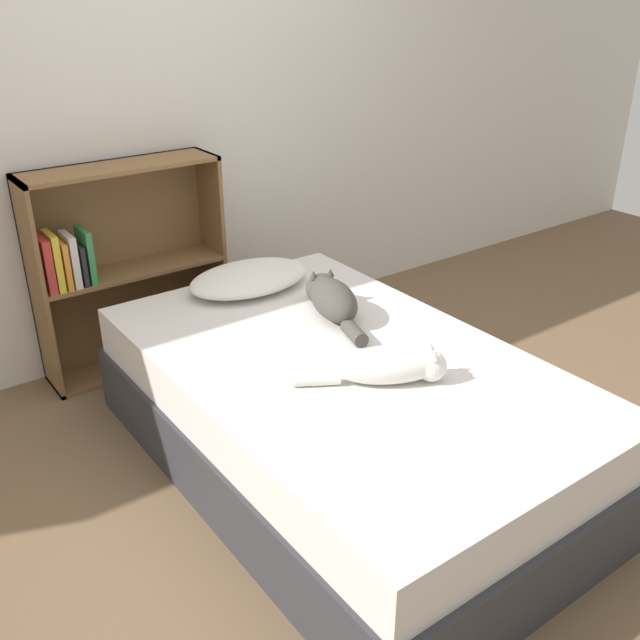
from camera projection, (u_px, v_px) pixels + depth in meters
name	position (u px, v px, depth m)	size (l,w,h in m)	color
ground_plane	(342.00, 464.00, 2.90)	(8.00, 8.00, 0.00)	brown
wall_back	(160.00, 101.00, 3.40)	(8.00, 0.06, 2.50)	silver
bed	(342.00, 414.00, 2.79)	(1.22, 1.99, 0.49)	#333338
pillow	(249.00, 278.00, 3.26)	(0.58, 0.38, 0.10)	white
cat_light	(393.00, 368.00, 2.50)	(0.49, 0.34, 0.14)	white
cat_dark	(332.00, 299.00, 2.99)	(0.25, 0.50, 0.16)	#47423D
bookshelf	(120.00, 266.00, 3.44)	(0.91, 0.26, 1.02)	brown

